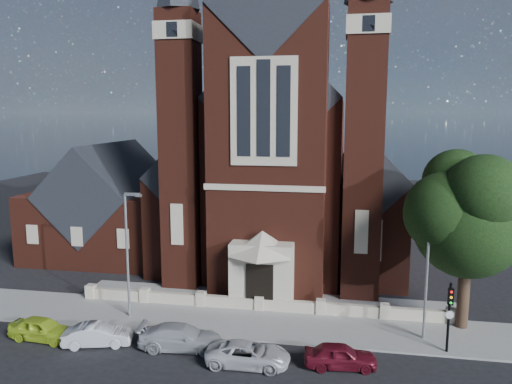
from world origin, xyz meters
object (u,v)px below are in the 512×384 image
(car_lime_van, at_px, (42,329))
(car_white_suv, at_px, (248,354))
(street_lamp_left, at_px, (128,248))
(parish_hall, at_px, (111,210))
(church, at_px, (289,163))
(car_silver_a, at_px, (98,335))
(street_tree, at_px, (472,217))
(street_lamp_right, at_px, (429,263))
(car_silver_b, at_px, (181,337))
(car_dark_red, at_px, (340,356))
(traffic_signal, at_px, (450,309))

(car_lime_van, bearing_deg, car_white_suv, -89.16)
(street_lamp_left, bearing_deg, parish_hall, 120.02)
(church, bearing_deg, car_silver_a, -109.55)
(parish_hall, bearing_deg, church, 17.16)
(street_tree, distance_m, car_silver_a, 22.40)
(street_tree, xyz_separation_m, street_lamp_right, (-2.51, -1.71, -2.36))
(car_silver_b, bearing_deg, car_white_suv, -110.82)
(church, xyz_separation_m, car_dark_red, (5.32, -22.97, -7.55))
(car_silver_b, xyz_separation_m, car_white_suv, (4.01, -1.13, -0.07))
(traffic_signal, relative_size, car_white_suv, 0.91)
(parish_hall, relative_size, street_lamp_left, 1.51)
(parish_hall, relative_size, street_lamp_right, 1.51)
(street_lamp_right, xyz_separation_m, car_white_suv, (-9.47, -4.64, -3.99))
(car_silver_b, bearing_deg, car_dark_red, -98.51)
(street_lamp_left, xyz_separation_m, traffic_signal, (18.91, -1.57, -2.02))
(church, relative_size, street_lamp_right, 4.31)
(street_lamp_left, distance_m, car_white_suv, 10.50)
(traffic_signal, height_order, car_white_suv, traffic_signal)
(church, xyz_separation_m, street_lamp_left, (-7.91, -18.94, -3.59))
(church, relative_size, street_tree, 3.26)
(car_silver_a, xyz_separation_m, car_white_suv, (8.75, -0.69, -0.01))
(parish_hall, xyz_separation_m, street_lamp_right, (26.09, -14.00, 0.59))
(street_lamp_left, relative_size, street_lamp_right, 1.00)
(street_tree, distance_m, car_white_suv, 14.97)
(car_silver_a, height_order, car_white_suv, car_silver_a)
(street_tree, relative_size, car_dark_red, 2.88)
(traffic_signal, bearing_deg, street_tree, 64.05)
(street_lamp_left, distance_m, car_lime_van, 6.65)
(street_lamp_right, bearing_deg, traffic_signal, -59.99)
(car_lime_van, relative_size, car_silver_b, 0.82)
(parish_hall, distance_m, street_tree, 31.27)
(street_lamp_right, bearing_deg, church, 118.04)
(car_silver_a, distance_m, car_dark_red, 13.45)
(church, relative_size, street_lamp_left, 4.31)
(street_tree, distance_m, car_lime_van, 25.65)
(street_lamp_left, relative_size, car_silver_b, 1.73)
(street_lamp_left, relative_size, car_silver_a, 2.15)
(street_lamp_left, height_order, car_white_suv, street_lamp_left)
(parish_hall, bearing_deg, car_white_suv, -48.28)
(street_lamp_right, distance_m, car_lime_van, 22.42)
(church, relative_size, car_silver_b, 7.46)
(parish_hall, distance_m, street_lamp_left, 16.18)
(church, height_order, street_tree, church)
(parish_hall, distance_m, traffic_signal, 31.20)
(car_lime_van, xyz_separation_m, car_silver_b, (8.25, 0.32, 0.03))
(parish_hall, bearing_deg, car_silver_b, -54.23)
(traffic_signal, bearing_deg, church, 118.20)
(street_tree, xyz_separation_m, car_white_suv, (-11.98, -6.35, -6.35))
(street_tree, distance_m, traffic_signal, 5.70)
(street_lamp_right, height_order, traffic_signal, street_lamp_right)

